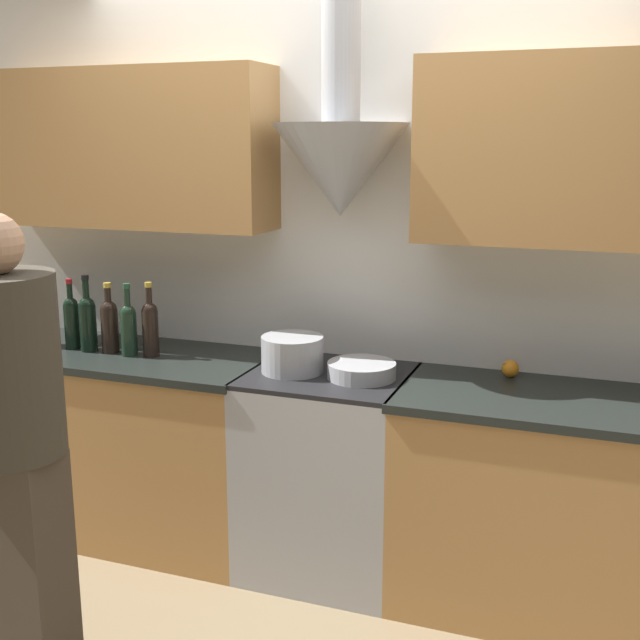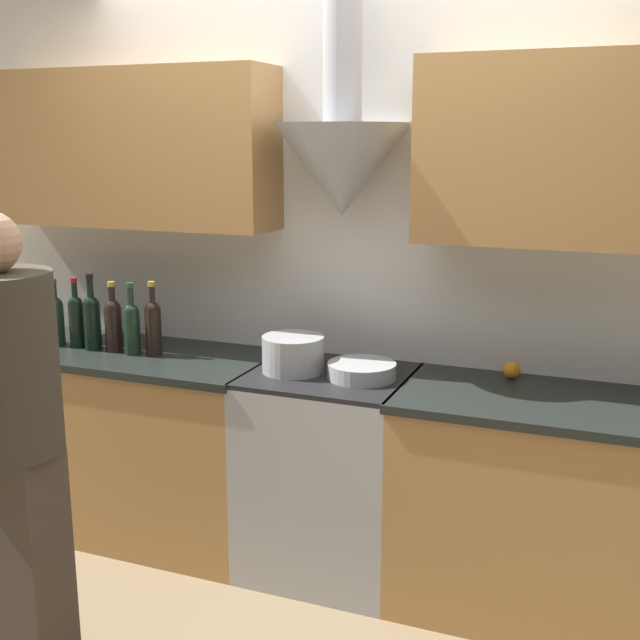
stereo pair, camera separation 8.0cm
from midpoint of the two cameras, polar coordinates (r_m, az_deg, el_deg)
The scene contains 18 objects.
ground_plane at distance 3.43m, azimuth -0.93°, elevation -19.82°, with size 12.00×12.00×0.00m, color #847051.
wall_back at distance 3.49m, azimuth 2.50°, elevation 6.75°, with size 8.40×0.57×2.60m.
counter_left at distance 3.96m, azimuth -13.16°, elevation -8.28°, with size 1.44×0.62×0.89m.
counter_right at distance 3.32m, azimuth 17.62°, elevation -12.77°, with size 1.31×0.62×0.89m.
stove_range at distance 3.50m, azimuth 1.29°, elevation -10.72°, with size 0.67×0.60×0.89m.
wine_bottle_0 at distance 4.16m, azimuth -20.96°, elevation 0.66°, with size 0.07×0.07×0.36m.
wine_bottle_1 at distance 4.09m, azimuth -19.96°, elevation 0.31°, with size 0.08×0.08×0.31m.
wine_bottle_2 at distance 4.04m, azimuth -18.89°, elevation 0.26°, with size 0.08×0.08×0.31m.
wine_bottle_3 at distance 3.96m, azimuth -17.76°, elevation 0.14°, with size 0.08×0.08×0.32m.
wine_bottle_4 at distance 3.90m, azimuth -16.38°, elevation 0.11°, with size 0.07×0.07×0.33m.
wine_bottle_5 at distance 3.83m, azimuth -15.34°, elevation 0.06°, with size 0.08×0.08×0.36m.
wine_bottle_6 at distance 3.78m, azimuth -13.90°, elevation -0.16°, with size 0.08×0.08×0.32m.
wine_bottle_7 at distance 3.71m, azimuth -12.64°, elevation -0.40°, with size 0.07×0.07×0.33m.
wine_bottle_8 at distance 3.67m, azimuth -11.16°, elevation -0.35°, with size 0.07×0.07×0.34m.
stock_pot at distance 3.36m, azimuth -1.25°, elevation -2.43°, with size 0.26×0.26×0.15m.
mixing_bowl at distance 3.28m, azimuth 3.68°, elevation -3.61°, with size 0.28×0.28×0.07m.
orange_fruit at distance 3.37m, azimuth 14.13°, elevation -3.47°, with size 0.07×0.07×0.07m.
person_foreground_left at distance 2.83m, azimuth -20.65°, elevation -7.80°, with size 0.37×0.37×1.63m.
Camera 2 is at (1.15, -2.65, 1.85)m, focal length 45.00 mm.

